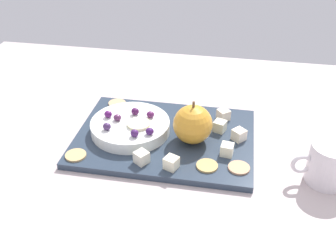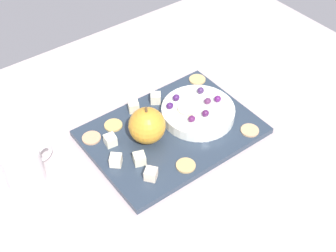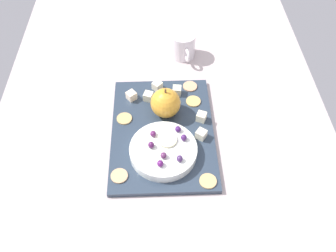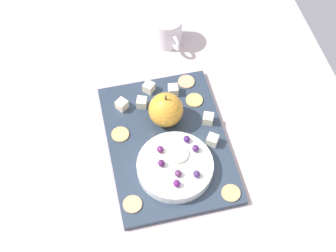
# 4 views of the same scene
# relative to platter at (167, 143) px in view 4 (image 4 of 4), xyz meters

# --- Properties ---
(table) EXTENTS (1.32, 0.92, 0.04)m
(table) POSITION_rel_platter_xyz_m (0.03, -0.00, -0.03)
(table) COLOR #BAA9A8
(table) RESTS_ON ground
(platter) EXTENTS (0.37, 0.27, 0.01)m
(platter) POSITION_rel_platter_xyz_m (0.00, 0.00, 0.00)
(platter) COLOR #2B3848
(platter) RESTS_ON table
(serving_dish) EXTENTS (0.17, 0.17, 0.02)m
(serving_dish) POSITION_rel_platter_xyz_m (-0.07, 0.00, 0.02)
(serving_dish) COLOR white
(serving_dish) RESTS_ON platter
(apple_whole) EXTENTS (0.08, 0.08, 0.08)m
(apple_whole) POSITION_rel_platter_xyz_m (0.06, -0.01, 0.05)
(apple_whole) COLOR gold
(apple_whole) RESTS_ON platter
(apple_stem) EXTENTS (0.00, 0.01, 0.01)m
(apple_stem) POSITION_rel_platter_xyz_m (0.06, -0.01, 0.09)
(apple_stem) COLOR brown
(apple_stem) RESTS_ON apple_whole
(cheese_cube_0) EXTENTS (0.03, 0.03, 0.02)m
(cheese_cube_0) POSITION_rel_platter_xyz_m (0.12, 0.08, 0.02)
(cheese_cube_0) COLOR #F9E3C4
(cheese_cube_0) RESTS_ON platter
(cheese_cube_1) EXTENTS (0.03, 0.03, 0.02)m
(cheese_cube_1) POSITION_rel_platter_xyz_m (0.15, 0.01, 0.02)
(cheese_cube_1) COLOR white
(cheese_cube_1) RESTS_ON platter
(cheese_cube_2) EXTENTS (0.03, 0.03, 0.02)m
(cheese_cube_2) POSITION_rel_platter_xyz_m (0.13, -0.05, 0.02)
(cheese_cube_2) COLOR white
(cheese_cube_2) RESTS_ON platter
(cheese_cube_3) EXTENTS (0.03, 0.03, 0.02)m
(cheese_cube_3) POSITION_rel_platter_xyz_m (0.04, -0.11, 0.02)
(cheese_cube_3) COLOR #F9F2CA
(cheese_cube_3) RESTS_ON platter
(cheese_cube_4) EXTENTS (0.03, 0.03, 0.02)m
(cheese_cube_4) POSITION_rel_platter_xyz_m (0.11, 0.04, 0.02)
(cheese_cube_4) COLOR #ECE9C7
(cheese_cube_4) RESTS_ON platter
(cheese_cube_5) EXTENTS (0.03, 0.03, 0.02)m
(cheese_cube_5) POSITION_rel_platter_xyz_m (-0.03, -0.10, 0.02)
(cheese_cube_5) COLOR #EEE8CB
(cheese_cube_5) RESTS_ON platter
(cracker_0) EXTENTS (0.04, 0.04, 0.00)m
(cracker_0) POSITION_rel_platter_xyz_m (0.04, 0.10, 0.01)
(cracker_0) COLOR tan
(cracker_0) RESTS_ON platter
(cracker_1) EXTENTS (0.04, 0.04, 0.00)m
(cracker_1) POSITION_rel_platter_xyz_m (0.10, -0.09, 0.01)
(cracker_1) COLOR tan
(cracker_1) RESTS_ON platter
(cracker_2) EXTENTS (0.04, 0.04, 0.00)m
(cracker_2) POSITION_rel_platter_xyz_m (-0.14, 0.11, 0.01)
(cracker_2) COLOR tan
(cracker_2) RESTS_ON platter
(cracker_3) EXTENTS (0.04, 0.04, 0.00)m
(cracker_3) POSITION_rel_platter_xyz_m (0.16, -0.08, 0.01)
(cracker_3) COLOR tan
(cracker_3) RESTS_ON platter
(cracker_4) EXTENTS (0.04, 0.04, 0.00)m
(cracker_4) POSITION_rel_platter_xyz_m (-0.16, -0.10, 0.01)
(cracker_4) COLOR tan
(cracker_4) RESTS_ON platter
(grape_0) EXTENTS (0.02, 0.01, 0.01)m
(grape_0) POSITION_rel_platter_xyz_m (-0.02, -0.04, 0.04)
(grape_0) COLOR #411B5D
(grape_0) RESTS_ON serving_dish
(grape_1) EXTENTS (0.02, 0.01, 0.02)m
(grape_1) POSITION_rel_platter_xyz_m (-0.12, 0.01, 0.04)
(grape_1) COLOR #581A62
(grape_1) RESTS_ON serving_dish
(grape_2) EXTENTS (0.02, 0.01, 0.02)m
(grape_2) POSITION_rel_platter_xyz_m (-0.05, -0.05, 0.04)
(grape_2) COLOR #441F5D
(grape_2) RESTS_ON serving_dish
(grape_3) EXTENTS (0.02, 0.01, 0.02)m
(grape_3) POSITION_rel_platter_xyz_m (-0.07, 0.03, 0.04)
(grape_3) COLOR #4B1A4C
(grape_3) RESTS_ON serving_dish
(grape_4) EXTENTS (0.02, 0.01, 0.01)m
(grape_4) POSITION_rel_platter_xyz_m (-0.04, 0.02, 0.04)
(grape_4) COLOR #581F53
(grape_4) RESTS_ON serving_dish
(grape_5) EXTENTS (0.02, 0.01, 0.01)m
(grape_5) POSITION_rel_platter_xyz_m (-0.10, 0.00, 0.04)
(grape_5) COLOR #592953
(grape_5) RESTS_ON serving_dish
(grape_6) EXTENTS (0.02, 0.01, 0.02)m
(grape_6) POSITION_rel_platter_xyz_m (-0.11, -0.04, 0.04)
(grape_6) COLOR #44295A
(grape_6) RESTS_ON serving_dish
(apple_slice_0) EXTENTS (0.05, 0.05, 0.01)m
(apple_slice_0) POSITION_rel_platter_xyz_m (-0.05, -0.01, 0.03)
(apple_slice_0) COLOR beige
(apple_slice_0) RESTS_ON serving_dish
(cup) EXTENTS (0.11, 0.08, 0.08)m
(cup) POSITION_rel_platter_xyz_m (0.31, -0.07, 0.03)
(cup) COLOR silver
(cup) RESTS_ON table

